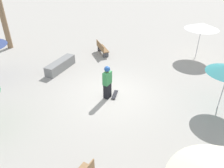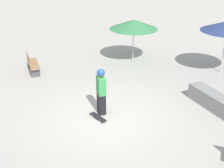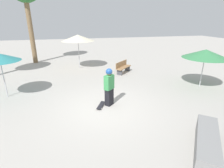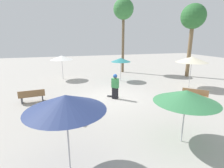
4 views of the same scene
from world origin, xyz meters
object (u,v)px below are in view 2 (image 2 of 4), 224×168
Objects in this scene: skater_main at (101,90)px; skateboard at (98,117)px; bench_near at (32,64)px; concrete_ledge at (214,101)px; shade_umbrella_green at (134,24)px.

skater_main is 0.98m from skateboard.
skater_main is 1.21× the size of bench_near.
skater_main is at bearing -150.21° from concrete_ledge.
concrete_ledge reaches higher than skateboard.
shade_umbrella_green is at bearing 142.44° from concrete_ledge.
bench_near reaches higher than skateboard.
skater_main is at bearing 21.08° from bench_near.
skater_main is 5.90m from shade_umbrella_green.
shade_umbrella_green reaches higher than bench_near.
concrete_ledge is at bearing 78.02° from skater_main.
skater_main is 0.71× the size of shade_umbrella_green.
skateboard is 0.32× the size of shade_umbrella_green.
shade_umbrella_green is at bearing 88.60° from bench_near.
skater_main reaches higher than concrete_ledge.
skater_main is 4.30m from concrete_ledge.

